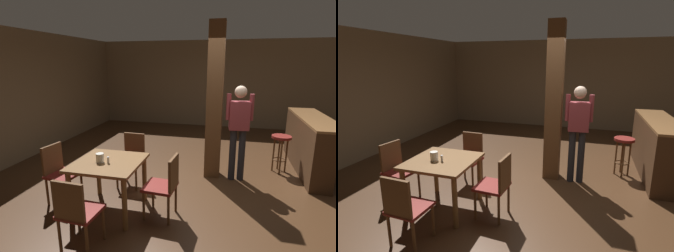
% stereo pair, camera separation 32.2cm
% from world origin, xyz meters
% --- Properties ---
extents(ground_plane, '(10.80, 10.80, 0.00)m').
position_xyz_m(ground_plane, '(0.00, 0.00, 0.00)').
color(ground_plane, '#422816').
extents(wall_back, '(8.00, 0.10, 2.80)m').
position_xyz_m(wall_back, '(0.00, 4.50, 1.40)').
color(wall_back, '#756047').
rests_on(wall_back, ground_plane).
extents(wall_left, '(0.10, 9.00, 2.80)m').
position_xyz_m(wall_left, '(-4.00, 0.00, 1.40)').
color(wall_left, '#756047').
rests_on(wall_left, ground_plane).
extents(pillar, '(0.28, 0.28, 2.80)m').
position_xyz_m(pillar, '(0.14, 0.42, 1.40)').
color(pillar, brown).
rests_on(pillar, ground_plane).
extents(dining_table, '(0.92, 0.92, 0.76)m').
position_xyz_m(dining_table, '(-1.20, -1.16, 0.63)').
color(dining_table, brown).
rests_on(dining_table, ground_plane).
extents(chair_west, '(0.48, 0.48, 0.89)m').
position_xyz_m(chair_west, '(-2.05, -1.11, 0.51)').
color(chair_west, maroon).
rests_on(chair_west, ground_plane).
extents(chair_east, '(0.45, 0.45, 0.89)m').
position_xyz_m(chair_east, '(-0.37, -1.15, 0.51)').
color(chair_east, maroon).
rests_on(chair_east, ground_plane).
extents(chair_south, '(0.44, 0.44, 0.89)m').
position_xyz_m(chair_south, '(-1.17, -2.03, 0.51)').
color(chair_south, maroon).
rests_on(chair_south, ground_plane).
extents(chair_north, '(0.44, 0.44, 0.89)m').
position_xyz_m(chair_north, '(-1.19, -0.28, 0.51)').
color(chair_north, maroon).
rests_on(chair_north, ground_plane).
extents(napkin_cup, '(0.11, 0.11, 0.13)m').
position_xyz_m(napkin_cup, '(-1.29, -1.22, 0.82)').
color(napkin_cup, silver).
rests_on(napkin_cup, dining_table).
extents(salt_shaker, '(0.03, 0.03, 0.09)m').
position_xyz_m(salt_shaker, '(-1.16, -1.23, 0.80)').
color(salt_shaker, silver).
rests_on(salt_shaker, dining_table).
extents(standing_person, '(0.47, 0.23, 1.72)m').
position_xyz_m(standing_person, '(0.59, 0.34, 1.00)').
color(standing_person, maroon).
rests_on(standing_person, ground_plane).
extents(bar_counter, '(0.56, 2.26, 1.07)m').
position_xyz_m(bar_counter, '(1.94, 1.17, 0.54)').
color(bar_counter, brown).
rests_on(bar_counter, ground_plane).
extents(bar_stool_near, '(0.36, 0.36, 0.73)m').
position_xyz_m(bar_stool_near, '(1.41, 0.91, 0.55)').
color(bar_stool_near, maroon).
rests_on(bar_stool_near, ground_plane).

